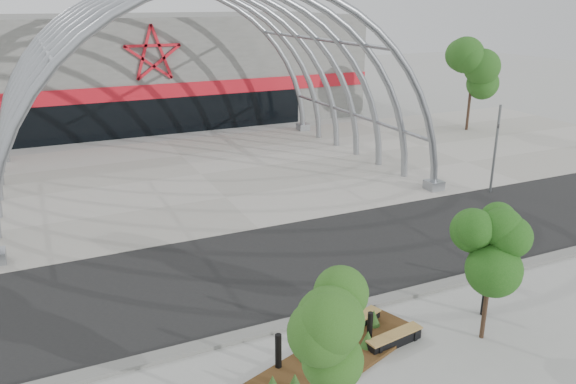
# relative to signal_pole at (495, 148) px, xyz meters

# --- Properties ---
(ground) EXTENTS (140.00, 140.00, 0.00)m
(ground) POSITION_rel_signal_pole_xyz_m (-12.38, -6.55, -2.31)
(ground) COLOR #9F9F9A
(ground) RESTS_ON ground
(road) EXTENTS (140.00, 7.00, 0.02)m
(road) POSITION_rel_signal_pole_xyz_m (-12.38, -3.05, -2.30)
(road) COLOR black
(road) RESTS_ON ground
(forecourt) EXTENTS (60.00, 17.00, 0.04)m
(forecourt) POSITION_rel_signal_pole_xyz_m (-12.38, 8.95, -2.29)
(forecourt) COLOR #A39E93
(forecourt) RESTS_ON ground
(kerb) EXTENTS (60.00, 0.50, 0.12)m
(kerb) POSITION_rel_signal_pole_xyz_m (-12.38, -6.80, -2.25)
(kerb) COLOR slate
(kerb) RESTS_ON ground
(arena_building) EXTENTS (34.00, 15.24, 8.00)m
(arena_building) POSITION_rel_signal_pole_xyz_m (-12.38, 26.90, 1.68)
(arena_building) COLOR slate
(arena_building) RESTS_ON ground
(vault_canopy) EXTENTS (20.80, 15.80, 20.36)m
(vault_canopy) POSITION_rel_signal_pole_xyz_m (-12.38, 8.95, -2.29)
(vault_canopy) COLOR #90949A
(vault_canopy) RESTS_ON ground
(planting_bed) EXTENTS (5.96, 3.58, 0.60)m
(planting_bed) POSITION_rel_signal_pole_xyz_m (-13.97, -8.84, -2.17)
(planting_bed) COLOR #3D290F
(planting_bed) RESTS_ON ground
(signal_pole) EXTENTS (0.34, 0.61, 4.42)m
(signal_pole) POSITION_rel_signal_pole_xyz_m (0.00, 0.00, 0.00)
(signal_pole) COLOR slate
(signal_pole) RESTS_ON ground
(street_tree_0) EXTENTS (1.74, 1.74, 3.96)m
(street_tree_0) POSITION_rel_signal_pole_xyz_m (-15.53, -11.42, 0.54)
(street_tree_0) COLOR black
(street_tree_0) RESTS_ON ground
(street_tree_1) EXTENTS (1.62, 1.62, 3.82)m
(street_tree_1) POSITION_rel_signal_pole_xyz_m (-9.54, -9.67, 0.43)
(street_tree_1) COLOR black
(street_tree_1) RESTS_ON ground
(bench_0) EXTENTS (1.83, 0.96, 0.38)m
(bench_0) POSITION_rel_signal_pole_xyz_m (-12.58, -7.83, -2.13)
(bench_0) COLOR black
(bench_0) RESTS_ON ground
(bench_1) EXTENTS (1.85, 0.66, 0.38)m
(bench_1) POSITION_rel_signal_pole_xyz_m (-12.05, -8.95, -2.13)
(bench_1) COLOR black
(bench_1) RESTS_ON ground
(bollard_0) EXTENTS (0.17, 0.17, 1.08)m
(bollard_0) POSITION_rel_signal_pole_xyz_m (-15.45, -8.61, -1.77)
(bollard_0) COLOR black
(bollard_0) RESTS_ON ground
(bollard_1) EXTENTS (0.15, 0.15, 0.96)m
(bollard_1) POSITION_rel_signal_pole_xyz_m (-12.61, -8.53, -1.83)
(bollard_1) COLOR black
(bollard_1) RESTS_ON ground
(bollard_2) EXTENTS (0.18, 0.18, 1.14)m
(bollard_2) POSITION_rel_signal_pole_xyz_m (-13.43, -7.61, -1.74)
(bollard_2) COLOR black
(bollard_2) RESTS_ON ground
(bollard_3) EXTENTS (0.16, 0.16, 1.03)m
(bollard_3) POSITION_rel_signal_pole_xyz_m (-8.62, -8.74, -1.80)
(bollard_3) COLOR black
(bollard_3) RESTS_ON ground
(bollard_4) EXTENTS (0.15, 0.15, 0.96)m
(bollard_4) POSITION_rel_signal_pole_xyz_m (-6.52, -7.73, -1.83)
(bollard_4) COLOR black
(bollard_4) RESTS_ON ground
(bg_tree_1) EXTENTS (2.70, 2.70, 5.91)m
(bg_tree_1) POSITION_rel_signal_pole_xyz_m (8.62, 11.45, 1.94)
(bg_tree_1) COLOR black
(bg_tree_1) RESTS_ON ground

